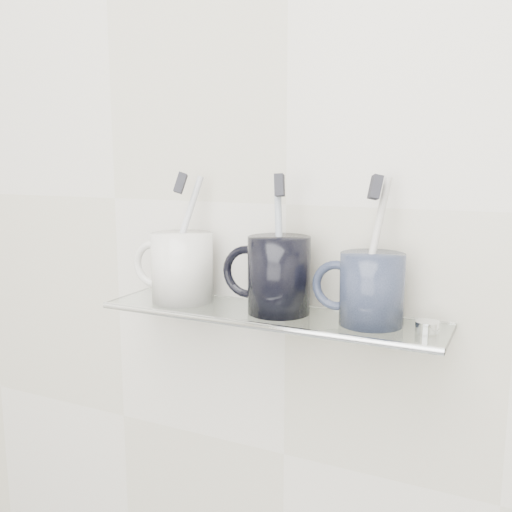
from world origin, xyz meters
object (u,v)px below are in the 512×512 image
Objects in this scene: shelf_glass at (268,315)px; mug_left at (182,267)px; mug_right at (372,289)px; mug_center at (279,275)px.

shelf_glass is 4.74× the size of mug_left.
mug_right reaches higher than shelf_glass.
mug_center is at bearing 19.91° from shelf_glass.
mug_left reaches higher than shelf_glass.
mug_center is 1.15× the size of mug_right.
mug_right is at bearing 1.95° from shelf_glass.
mug_center is (0.01, 0.00, 0.06)m from shelf_glass.
mug_right is at bearing 15.83° from mug_center.
mug_left is at bearing -175.93° from mug_right.
mug_center is (0.16, 0.00, 0.00)m from mug_left.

